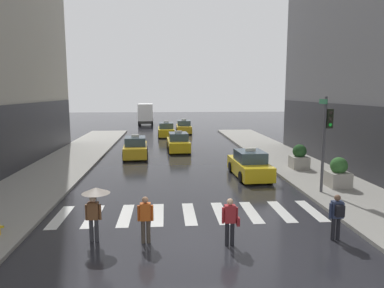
{
  "coord_description": "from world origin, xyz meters",
  "views": [
    {
      "loc": [
        -0.99,
        -11.47,
        5.17
      ],
      "look_at": [
        0.5,
        8.0,
        2.28
      ],
      "focal_mm": 32.96,
      "sensor_mm": 36.0,
      "label": 1
    }
  ],
  "objects_px": {
    "traffic_light_pole": "(326,131)",
    "planter_mid_block": "(299,158)",
    "taxi_lead": "(250,165)",
    "box_truck": "(146,113)",
    "planter_near_corner": "(338,173)",
    "taxi_third": "(178,143)",
    "pedestrian_with_umbrella": "(95,200)",
    "taxi_second": "(135,148)",
    "pedestrian_with_backpack": "(337,214)",
    "pedestrian_plain_coat": "(145,217)",
    "taxi_fifth": "(184,127)",
    "pedestrian_with_handbag": "(230,219)",
    "taxi_fourth": "(166,130)"
  },
  "relations": [
    {
      "from": "traffic_light_pole",
      "to": "planter_mid_block",
      "type": "relative_size",
      "value": 3.0
    },
    {
      "from": "taxi_lead",
      "to": "planter_mid_block",
      "type": "relative_size",
      "value": 2.87
    },
    {
      "from": "box_truck",
      "to": "planter_near_corner",
      "type": "bearing_deg",
      "value": -72.29
    },
    {
      "from": "taxi_third",
      "to": "pedestrian_with_umbrella",
      "type": "xyz_separation_m",
      "value": [
        -3.56,
        -18.9,
        0.79
      ]
    },
    {
      "from": "traffic_light_pole",
      "to": "taxi_second",
      "type": "xyz_separation_m",
      "value": [
        -10.35,
        11.35,
        -2.53
      ]
    },
    {
      "from": "pedestrian_with_backpack",
      "to": "planter_mid_block",
      "type": "distance_m",
      "value": 11.34
    },
    {
      "from": "taxi_third",
      "to": "planter_mid_block",
      "type": "relative_size",
      "value": 2.87
    },
    {
      "from": "box_truck",
      "to": "pedestrian_plain_coat",
      "type": "xyz_separation_m",
      "value": [
        2.35,
        -44.31,
        -0.91
      ]
    },
    {
      "from": "taxi_fifth",
      "to": "pedestrian_with_backpack",
      "type": "height_order",
      "value": "taxi_fifth"
    },
    {
      "from": "taxi_second",
      "to": "taxi_fifth",
      "type": "distance_m",
      "value": 16.86
    },
    {
      "from": "taxi_fifth",
      "to": "pedestrian_plain_coat",
      "type": "relative_size",
      "value": 2.76
    },
    {
      "from": "box_truck",
      "to": "planter_near_corner",
      "type": "xyz_separation_m",
      "value": [
        12.23,
        -38.3,
        -0.98
      ]
    },
    {
      "from": "traffic_light_pole",
      "to": "taxi_fifth",
      "type": "distance_m",
      "value": 28.21
    },
    {
      "from": "planter_mid_block",
      "to": "pedestrian_with_handbag",
      "type": "bearing_deg",
      "value": -121.07
    },
    {
      "from": "pedestrian_with_umbrella",
      "to": "pedestrian_with_backpack",
      "type": "distance_m",
      "value": 8.4
    },
    {
      "from": "taxi_third",
      "to": "traffic_light_pole",
      "type": "bearing_deg",
      "value": -64.01
    },
    {
      "from": "pedestrian_with_backpack",
      "to": "box_truck",
      "type": "bearing_deg",
      "value": 101.39
    },
    {
      "from": "taxi_second",
      "to": "taxi_fifth",
      "type": "xyz_separation_m",
      "value": [
        4.74,
        16.18,
        0.0
      ]
    },
    {
      "from": "pedestrian_with_handbag",
      "to": "planter_near_corner",
      "type": "distance_m",
      "value": 9.52
    },
    {
      "from": "taxi_third",
      "to": "taxi_fifth",
      "type": "bearing_deg",
      "value": 84.9
    },
    {
      "from": "pedestrian_with_handbag",
      "to": "planter_mid_block",
      "type": "bearing_deg",
      "value": 58.93
    },
    {
      "from": "taxi_fifth",
      "to": "pedestrian_with_backpack",
      "type": "xyz_separation_m",
      "value": [
        3.59,
        -32.97,
        0.25
      ]
    },
    {
      "from": "box_truck",
      "to": "planter_mid_block",
      "type": "xyz_separation_m",
      "value": [
        11.89,
        -33.65,
        -0.98
      ]
    },
    {
      "from": "taxi_third",
      "to": "pedestrian_plain_coat",
      "type": "xyz_separation_m",
      "value": [
        -1.84,
        -19.13,
        0.21
      ]
    },
    {
      "from": "taxi_lead",
      "to": "pedestrian_with_backpack",
      "type": "bearing_deg",
      "value": -85.19
    },
    {
      "from": "planter_near_corner",
      "to": "taxi_fifth",
      "type": "bearing_deg",
      "value": 104.37
    },
    {
      "from": "taxi_fifth",
      "to": "pedestrian_plain_coat",
      "type": "xyz_separation_m",
      "value": [
        -3.05,
        -32.66,
        0.21
      ]
    },
    {
      "from": "box_truck",
      "to": "pedestrian_with_umbrella",
      "type": "height_order",
      "value": "box_truck"
    },
    {
      "from": "taxi_fifth",
      "to": "pedestrian_with_handbag",
      "type": "bearing_deg",
      "value": -90.32
    },
    {
      "from": "traffic_light_pole",
      "to": "pedestrian_with_umbrella",
      "type": "relative_size",
      "value": 2.47
    },
    {
      "from": "taxi_third",
      "to": "planter_near_corner",
      "type": "height_order",
      "value": "taxi_third"
    },
    {
      "from": "taxi_lead",
      "to": "taxi_fourth",
      "type": "bearing_deg",
      "value": 103.93
    },
    {
      "from": "taxi_lead",
      "to": "box_truck",
      "type": "xyz_separation_m",
      "value": [
        -8.19,
        35.13,
        1.13
      ]
    },
    {
      "from": "taxi_third",
      "to": "planter_mid_block",
      "type": "bearing_deg",
      "value": -47.73
    },
    {
      "from": "taxi_third",
      "to": "pedestrian_plain_coat",
      "type": "relative_size",
      "value": 2.79
    },
    {
      "from": "traffic_light_pole",
      "to": "pedestrian_plain_coat",
      "type": "bearing_deg",
      "value": -149.36
    },
    {
      "from": "taxi_lead",
      "to": "taxi_second",
      "type": "relative_size",
      "value": 0.99
    },
    {
      "from": "pedestrian_with_handbag",
      "to": "traffic_light_pole",
      "type": "bearing_deg",
      "value": 43.75
    },
    {
      "from": "traffic_light_pole",
      "to": "taxi_third",
      "type": "distance_m",
      "value": 15.78
    },
    {
      "from": "taxi_fifth",
      "to": "pedestrian_plain_coat",
      "type": "bearing_deg",
      "value": -95.33
    },
    {
      "from": "pedestrian_with_handbag",
      "to": "planter_mid_block",
      "type": "xyz_separation_m",
      "value": [
        6.68,
        11.09,
        -0.06
      ]
    },
    {
      "from": "traffic_light_pole",
      "to": "box_truck",
      "type": "distance_m",
      "value": 40.72
    },
    {
      "from": "pedestrian_with_umbrella",
      "to": "planter_mid_block",
      "type": "distance_m",
      "value": 15.36
    },
    {
      "from": "pedestrian_with_umbrella",
      "to": "taxi_second",
      "type": "bearing_deg",
      "value": 89.89
    },
    {
      "from": "pedestrian_with_backpack",
      "to": "pedestrian_plain_coat",
      "type": "relative_size",
      "value": 1.0
    },
    {
      "from": "pedestrian_with_umbrella",
      "to": "pedestrian_with_backpack",
      "type": "relative_size",
      "value": 1.18
    },
    {
      "from": "traffic_light_pole",
      "to": "box_truck",
      "type": "height_order",
      "value": "traffic_light_pole"
    },
    {
      "from": "taxi_lead",
      "to": "taxi_fourth",
      "type": "xyz_separation_m",
      "value": [
        -5.03,
        20.26,
        0.0
      ]
    },
    {
      "from": "planter_near_corner",
      "to": "traffic_light_pole",
      "type": "bearing_deg",
      "value": -144.07
    },
    {
      "from": "taxi_lead",
      "to": "pedestrian_with_backpack",
      "type": "xyz_separation_m",
      "value": [
        0.8,
        -9.48,
        0.25
      ]
    }
  ]
}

